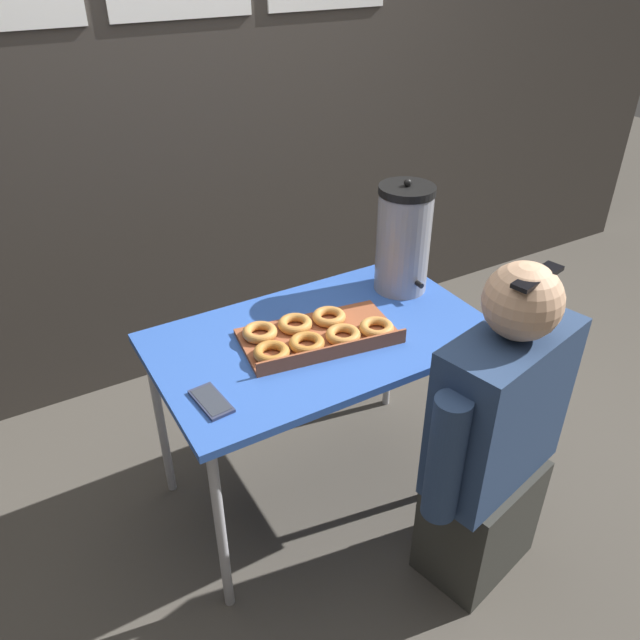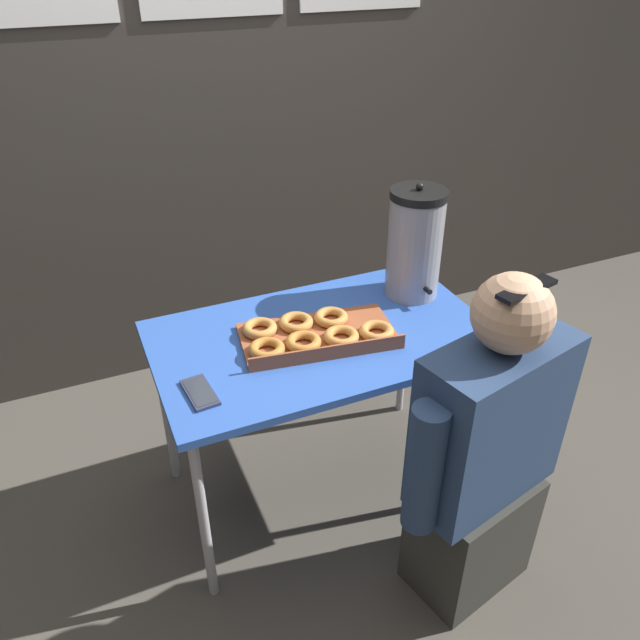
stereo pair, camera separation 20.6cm
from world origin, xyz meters
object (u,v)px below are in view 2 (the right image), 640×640
(donut_box, at_px, (314,334))
(coffee_urn, at_px, (415,244))
(person_seated, at_px, (484,458))
(cell_phone, at_px, (200,392))

(donut_box, height_order, coffee_urn, coffee_urn)
(coffee_urn, distance_m, person_seated, 0.79)
(donut_box, height_order, person_seated, person_seated)
(cell_phone, relative_size, person_seated, 0.14)
(coffee_urn, height_order, person_seated, person_seated)
(person_seated, bearing_deg, donut_box, -72.11)
(cell_phone, height_order, person_seated, person_seated)
(coffee_urn, xyz_separation_m, cell_phone, (-0.87, -0.27, -0.20))
(donut_box, relative_size, coffee_urn, 1.27)
(coffee_urn, relative_size, person_seated, 0.37)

